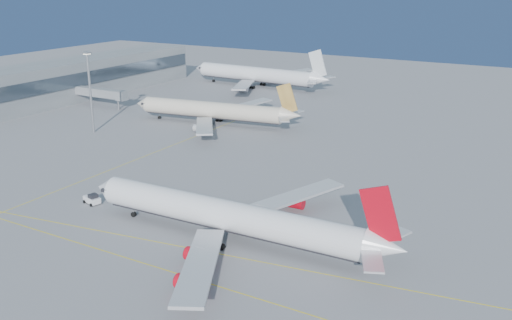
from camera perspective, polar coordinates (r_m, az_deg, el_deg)
name	(u,v)px	position (r m, az deg, el deg)	size (l,w,h in m)	color
ground	(195,233)	(108.81, -6.14, -7.27)	(500.00, 500.00, 0.00)	slate
terminal	(86,77)	(242.12, -16.62, 7.97)	(18.40, 110.00, 15.00)	gray
jet_bridge	(103,93)	(218.17, -15.02, 6.46)	(23.60, 3.60, 6.90)	gray
taxiway_lines	(156,207)	(121.79, -10.02, -4.62)	(118.86, 140.00, 0.02)	yellow
airliner_virgin	(232,217)	(103.22, -2.42, -5.72)	(63.83, 57.42, 15.77)	white
airliner_etihad	(215,110)	(186.01, -4.12, 4.97)	(58.47, 53.48, 15.29)	beige
airliner_third	(258,75)	(249.68, 0.24, 8.53)	(68.23, 62.93, 18.31)	white
pushback_tug	(92,199)	(126.08, -16.06, -3.77)	(4.39, 3.26, 2.26)	white
light_mast	(90,86)	(181.09, -16.29, 7.16)	(2.14, 2.14, 24.74)	gray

